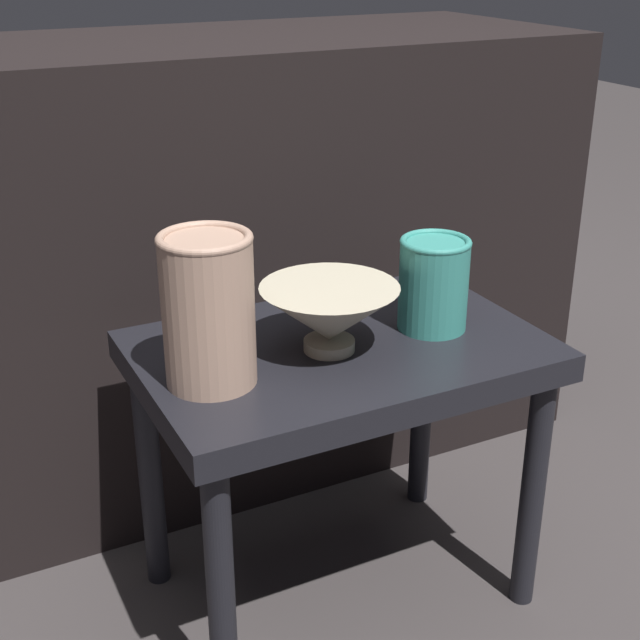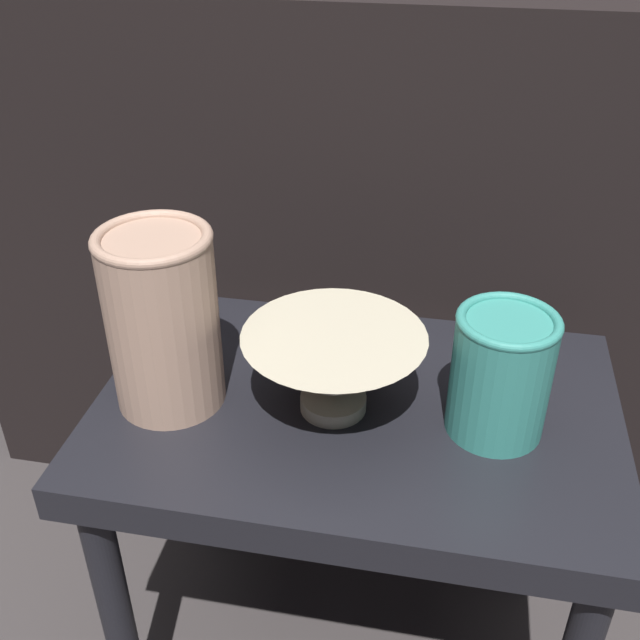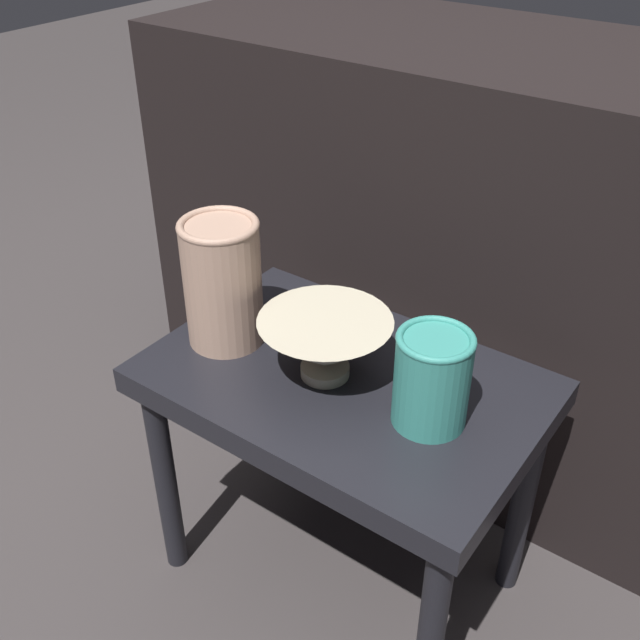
{
  "view_description": "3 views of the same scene",
  "coord_description": "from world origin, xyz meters",
  "views": [
    {
      "loc": [
        -0.53,
        -0.99,
        0.96
      ],
      "look_at": [
        -0.05,
        -0.04,
        0.49
      ],
      "focal_mm": 50.0,
      "sensor_mm": 36.0,
      "label": 1
    },
    {
      "loc": [
        0.08,
        -0.63,
        0.94
      ],
      "look_at": [
        -0.04,
        0.0,
        0.53
      ],
      "focal_mm": 42.0,
      "sensor_mm": 36.0,
      "label": 2
    },
    {
      "loc": [
        0.47,
        -0.71,
        1.1
      ],
      "look_at": [
        -0.02,
        -0.03,
        0.54
      ],
      "focal_mm": 42.0,
      "sensor_mm": 36.0,
      "label": 3
    }
  ],
  "objects": [
    {
      "name": "bowl",
      "position": [
        -0.02,
        -0.01,
        0.48
      ],
      "size": [
        0.19,
        0.19,
        0.09
      ],
      "color": "#B2A88E",
      "rests_on": "table"
    },
    {
      "name": "vase_colorful_right",
      "position": [
        0.14,
        -0.01,
        0.5
      ],
      "size": [
        0.1,
        0.1,
        0.14
      ],
      "color": "teal",
      "rests_on": "table"
    },
    {
      "name": "table",
      "position": [
        0.0,
        0.0,
        0.37
      ],
      "size": [
        0.56,
        0.37,
        0.43
      ],
      "color": "black",
      "rests_on": "ground_plane"
    },
    {
      "name": "couch_backdrop",
      "position": [
        0.0,
        0.5,
        0.4
      ],
      "size": [
        1.32,
        0.5,
        0.79
      ],
      "color": "black",
      "rests_on": "ground_plane"
    },
    {
      "name": "vase_textured_left",
      "position": [
        -0.2,
        -0.03,
        0.53
      ],
      "size": [
        0.12,
        0.12,
        0.2
      ],
      "color": "tan",
      "rests_on": "table"
    }
  ]
}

